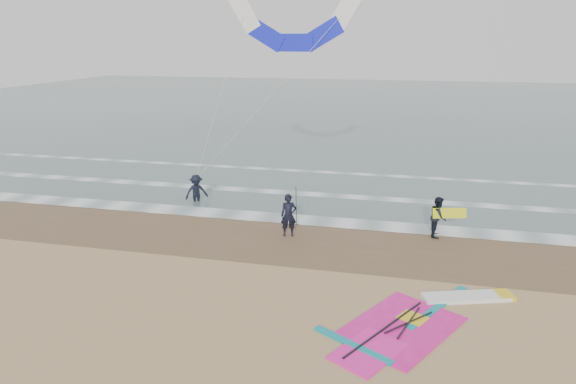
% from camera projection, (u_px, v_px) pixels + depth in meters
% --- Properties ---
extents(ground, '(120.00, 120.00, 0.00)m').
position_uv_depth(ground, '(311.00, 326.00, 13.79)').
color(ground, tan).
rests_on(ground, ground).
extents(sea_water, '(120.00, 80.00, 0.02)m').
position_uv_depth(sea_water, '(387.00, 107.00, 58.61)').
color(sea_water, '#47605E').
rests_on(sea_water, ground).
extents(wet_sand_band, '(120.00, 5.00, 0.01)m').
position_uv_depth(wet_sand_band, '(340.00, 243.00, 19.39)').
color(wet_sand_band, brown).
rests_on(wet_sand_band, ground).
extents(foam_waterline, '(120.00, 9.15, 0.02)m').
position_uv_depth(foam_waterline, '(352.00, 207.00, 23.53)').
color(foam_waterline, white).
rests_on(foam_waterline, ground).
extents(windsurf_rig, '(5.56, 5.26, 0.13)m').
position_uv_depth(windsurf_rig, '(421.00, 319.00, 14.08)').
color(windsurf_rig, white).
rests_on(windsurf_rig, ground).
extents(person_standing, '(0.70, 0.55, 1.69)m').
position_uv_depth(person_standing, '(289.00, 215.00, 19.91)').
color(person_standing, black).
rests_on(person_standing, ground).
extents(person_walking, '(0.62, 0.79, 1.60)m').
position_uv_depth(person_walking, '(438.00, 217.00, 19.89)').
color(person_walking, black).
rests_on(person_walking, ground).
extents(person_wading, '(1.24, 1.16, 1.68)m').
position_uv_depth(person_wading, '(196.00, 185.00, 24.06)').
color(person_wading, black).
rests_on(person_wading, ground).
extents(held_pole, '(0.17, 0.86, 1.82)m').
position_uv_depth(held_pole, '(296.00, 206.00, 19.73)').
color(held_pole, black).
rests_on(held_pole, ground).
extents(carried_kiteboard, '(1.30, 0.51, 0.39)m').
position_uv_depth(carried_kiteboard, '(450.00, 213.00, 19.65)').
color(carried_kiteboard, yellow).
rests_on(carried_kiteboard, ground).
extents(surf_kite, '(7.30, 2.36, 8.47)m').
position_uv_depth(surf_kite, '(293.00, 28.00, 23.26)').
color(surf_kite, white).
rests_on(surf_kite, ground).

